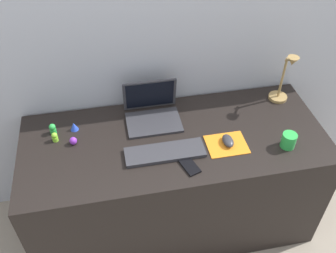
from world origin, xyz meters
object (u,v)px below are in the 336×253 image
object	(u,v)px
desk_lamp	(284,80)
coffee_mug	(289,140)
toy_figurine_purple	(73,141)
keyboard	(165,152)
toy_figurine_blue	(74,126)
mouse	(228,141)
toy_figurine_green	(53,129)
laptop	(152,110)
cell_phone	(189,165)
toy_figurine_lime	(55,137)

from	to	relation	value
desk_lamp	coffee_mug	bearing A→B (deg)	-107.44
coffee_mug	toy_figurine_purple	world-z (taller)	coffee_mug
keyboard	toy_figurine_purple	size ratio (longest dim) A/B	9.55
toy_figurine_blue	mouse	bearing A→B (deg)	-18.65
keyboard	toy_figurine_green	xyz separation A→B (m)	(-0.56, 0.27, 0.02)
laptop	toy_figurine_blue	size ratio (longest dim) A/B	6.21
toy_figurine_green	keyboard	bearing A→B (deg)	-25.58
keyboard	desk_lamp	size ratio (longest dim) A/B	1.26
coffee_mug	toy_figurine_blue	distance (m)	1.14
laptop	cell_phone	world-z (taller)	laptop
mouse	desk_lamp	size ratio (longest dim) A/B	0.30
mouse	coffee_mug	size ratio (longest dim) A/B	1.17
toy_figurine_green	mouse	bearing A→B (deg)	-16.15
mouse	toy_figurine_blue	world-z (taller)	toy_figurine_blue
toy_figurine_lime	toy_figurine_purple	distance (m)	0.10
keyboard	laptop	bearing A→B (deg)	93.42
mouse	toy_figurine_purple	world-z (taller)	toy_figurine_purple
cell_phone	coffee_mug	size ratio (longest dim) A/B	1.56
keyboard	toy_figurine_lime	bearing A→B (deg)	159.44
desk_lamp	toy_figurine_purple	xyz separation A→B (m)	(-1.21, -0.13, -0.13)
cell_phone	coffee_mug	xyz separation A→B (m)	(0.54, 0.04, 0.04)
desk_lamp	toy_figurine_blue	bearing A→B (deg)	-178.99
laptop	cell_phone	size ratio (longest dim) A/B	2.34
cell_phone	toy_figurine_green	xyz separation A→B (m)	(-0.67, 0.38, 0.03)
keyboard	coffee_mug	bearing A→B (deg)	-6.14
toy_figurine_blue	toy_figurine_lime	xyz separation A→B (m)	(-0.10, -0.07, 0.00)
desk_lamp	toy_figurine_blue	size ratio (longest dim) A/B	6.72
cell_phone	toy_figurine_lime	world-z (taller)	toy_figurine_lime
cell_phone	desk_lamp	distance (m)	0.78
toy_figurine_lime	keyboard	bearing A→B (deg)	-20.56
laptop	toy_figurine_green	bearing A→B (deg)	-177.37
mouse	desk_lamp	world-z (taller)	desk_lamp
toy_figurine_lime	toy_figurine_green	world-z (taller)	toy_figurine_green
cell_phone	toy_figurine_lime	size ratio (longest dim) A/B	2.38
laptop	toy_figurine_purple	xyz separation A→B (m)	(-0.44, -0.13, -0.03)
laptop	toy_figurine_blue	world-z (taller)	laptop
keyboard	toy_figurine_lime	world-z (taller)	toy_figurine_lime
toy_figurine_blue	keyboard	bearing A→B (deg)	-31.35
mouse	toy_figurine_lime	distance (m)	0.91
laptop	mouse	size ratio (longest dim) A/B	3.12
desk_lamp	toy_figurine_lime	distance (m)	1.31
cell_phone	toy_figurine_lime	xyz separation A→B (m)	(-0.65, 0.31, 0.02)
cell_phone	coffee_mug	world-z (taller)	coffee_mug
toy_figurine_green	laptop	bearing A→B (deg)	2.63
laptop	toy_figurine_purple	size ratio (longest dim) A/B	6.99
toy_figurine_lime	toy_figurine_green	xyz separation A→B (m)	(-0.01, 0.06, 0.00)
desk_lamp	cell_phone	bearing A→B (deg)	-148.27
mouse	desk_lamp	bearing A→B (deg)	34.72
toy_figurine_green	desk_lamp	bearing A→B (deg)	1.16
laptop	desk_lamp	bearing A→B (deg)	0.11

